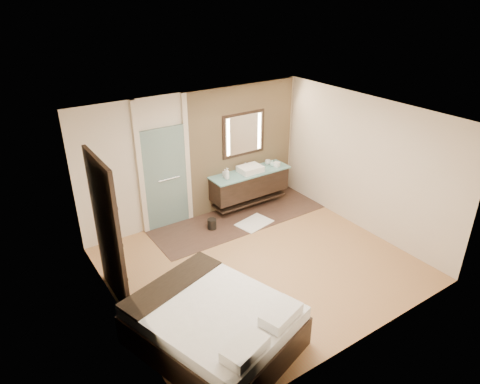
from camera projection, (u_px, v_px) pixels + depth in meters
floor at (260, 264)px, 7.69m from camera, size 5.00×5.00×0.00m
tile_strip at (239, 218)px, 9.18m from camera, size 3.80×1.30×0.01m
stone_wall at (242, 147)px, 9.29m from camera, size 2.60×0.08×2.70m
vanity at (250, 183)px, 9.41m from camera, size 1.85×0.55×0.88m
mirror_unit at (244, 134)px, 9.12m from camera, size 1.06×0.04×0.96m
frosted_door at (165, 174)px, 8.45m from camera, size 1.10×0.12×2.70m
shoji_partition at (108, 231)px, 6.39m from camera, size 0.06×1.20×2.40m
bed at (214, 325)px, 5.85m from camera, size 2.23×2.51×0.81m
bath_mat at (254, 223)px, 8.97m from camera, size 0.81×0.64×0.02m
waste_bin at (212, 224)px, 8.74m from camera, size 0.22×0.22×0.23m
tissue_box at (277, 164)px, 9.53m from camera, size 0.16×0.16×0.10m
soap_bottle_a at (227, 174)px, 8.88m from camera, size 0.12×0.12×0.25m
soap_bottle_b at (225, 173)px, 8.99m from camera, size 0.08×0.09×0.18m
soap_bottle_c at (272, 163)px, 9.53m from camera, size 0.15×0.15×0.14m
cup at (268, 162)px, 9.63m from camera, size 0.15×0.15×0.10m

